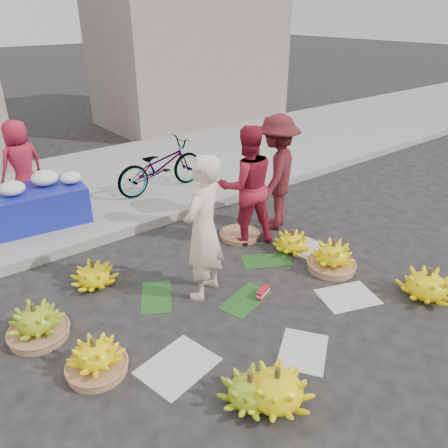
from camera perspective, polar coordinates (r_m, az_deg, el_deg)
ground at (r=5.39m, az=2.27°, el=-8.51°), size 80.00×80.00×0.00m
curb at (r=6.94m, az=-9.48°, el=0.35°), size 40.00×0.25×0.15m
sidewalk at (r=8.72m, az=-16.29°, el=5.06°), size 40.00×4.00×0.12m
building_right at (r=13.30m, az=-4.64°, el=23.88°), size 5.00×3.00×5.00m
newspaper_scatter at (r=4.93m, az=8.41°, el=-12.61°), size 3.20×1.80×0.00m
banana_leaves at (r=5.47m, az=0.10°, el=-7.91°), size 2.00×1.00×0.00m
banana_bunch_0 at (r=4.41m, az=-16.42°, el=-16.44°), size 0.60×0.60×0.40m
banana_bunch_1 at (r=4.01m, az=3.38°, el=-20.81°), size 0.67×0.67×0.34m
banana_bunch_2 at (r=4.00m, az=6.86°, el=-20.51°), size 0.82×0.82×0.40m
banana_bunch_3 at (r=5.69m, az=24.98°, el=-7.15°), size 0.78×0.78×0.39m
banana_bunch_4 at (r=5.86m, az=13.97°, el=-4.16°), size 0.62×0.62×0.43m
banana_bunch_5 at (r=6.20m, az=8.88°, el=-2.28°), size 0.61×0.61×0.33m
banana_bunch_6 at (r=4.99m, az=-23.27°, el=-11.79°), size 0.67×0.67×0.42m
banana_bunch_7 at (r=5.63m, az=-16.65°, el=-6.31°), size 0.70×0.70×0.34m
basket_spare at (r=6.53m, az=2.05°, el=-1.46°), size 0.66×0.66×0.07m
incense_stack at (r=5.27m, az=5.12°, el=-8.88°), size 0.23×0.15×0.09m
vendor_cream at (r=4.89m, az=-2.73°, el=-0.66°), size 0.75×0.65×1.73m
vendor_red at (r=6.12m, az=2.97°, el=5.00°), size 1.01×0.91×1.71m
man_striped at (r=6.57m, az=6.83°, el=6.59°), size 1.30×1.14×1.75m
flower_table at (r=7.16m, az=-22.92°, el=2.54°), size 1.40×0.96×0.77m
flower_vendor at (r=7.77m, az=-24.93°, el=7.11°), size 0.79×0.62×1.42m
bicycle at (r=7.87m, az=-8.30°, el=7.53°), size 0.65×1.73×0.90m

